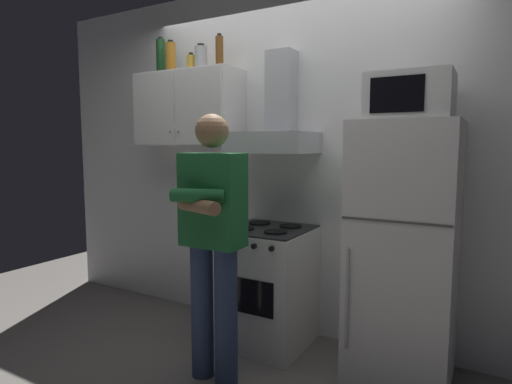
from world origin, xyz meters
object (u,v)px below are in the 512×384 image
Objects in this scene: person_standing at (212,238)px; refrigerator at (403,253)px; stove_oven at (267,286)px; range_hood at (276,126)px; bottle_liquor_amber at (171,58)px; bottle_canister_steel at (201,58)px; bottle_beer_brown at (219,53)px; upper_cabinet at (189,109)px; microwave at (410,97)px; bottle_wine_green at (161,57)px; bottle_spice_jar at (191,63)px.

refrigerator is at bearing 31.23° from person_standing.
stove_oven is 0.77m from person_standing.
bottle_liquor_amber reaches higher than range_hood.
bottle_canister_steel is at bearing 175.48° from refrigerator.
person_standing is at bearing -58.90° from bottle_beer_brown.
range_hood is at bearing 0.09° from upper_cabinet.
microwave is 2.12m from bottle_wine_green.
stove_oven is 2.75× the size of bottle_wine_green.
bottle_spice_jar is (-1.72, 0.11, 0.38)m from microwave.
bottle_wine_green reaches higher than stove_oven.
range_hood is 0.47× the size of refrigerator.
range_hood reaches higher than stove_oven.
upper_cabinet is at bearing 175.93° from refrigerator.
refrigerator is at bearing -4.52° from bottle_canister_steel.
refrigerator is (1.75, -0.12, -0.95)m from upper_cabinet.
bottle_beer_brown is at bearing 10.78° from bottle_canister_steel.
range_hood reaches higher than refrigerator.
bottle_canister_steel is at bearing 2.03° from bottle_spice_jar.
refrigerator is 6.07× the size of bottle_liquor_amber.
range_hood is 0.93m from bottle_spice_jar.
upper_cabinet is 1.03× the size of stove_oven.
bottle_spice_jar is 0.36m from bottle_wine_green.
stove_oven is 1.84m from bottle_canister_steel.
bottle_beer_brown reaches higher than bottle_liquor_amber.
bottle_liquor_amber is at bearing -173.57° from bottle_beer_brown.
stove_oven is 0.55× the size of refrigerator.
microwave is 1.96m from bottle_liquor_amber.
bottle_beer_brown reaches higher than range_hood.
bottle_canister_steel reaches higher than upper_cabinet.
refrigerator is (0.95, -0.13, -0.80)m from range_hood.
person_standing is at bearing -35.66° from bottle_wine_green.
person_standing is at bearing -94.72° from stove_oven.
bottle_canister_steel is (-1.62, 0.13, 1.35)m from refrigerator.
bottle_spice_jar reaches higher than refrigerator.
refrigerator is 2.36m from bottle_liquor_amber.
range_hood reaches higher than microwave.
bottle_canister_steel is at bearing 176.13° from microwave.
range_hood is 1.01m from person_standing.
bottle_wine_green reaches higher than upper_cabinet.
bottle_spice_jar is 0.46× the size of bottle_wine_green.
upper_cabinet reaches higher than person_standing.
microwave is at bearing -3.83° from bottle_wine_green.
bottle_spice_jar is 0.72× the size of bottle_canister_steel.
range_hood is at bearing -1.57° from bottle_wine_green.
bottle_wine_green reaches higher than bottle_beer_brown.
upper_cabinet is 0.46m from bottle_liquor_amber.
bottle_canister_steel is at bearing 1.46° from upper_cabinet.
bottle_beer_brown is (-1.46, 0.16, 1.38)m from refrigerator.
stove_oven is (0.80, -0.13, -1.32)m from upper_cabinet.
upper_cabinet is at bearing 176.52° from microwave.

